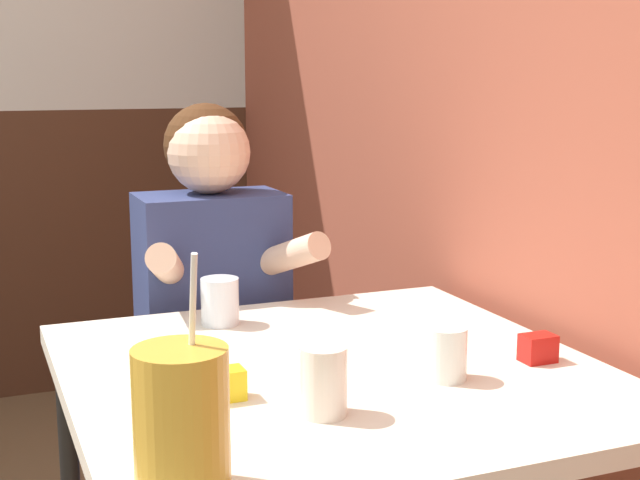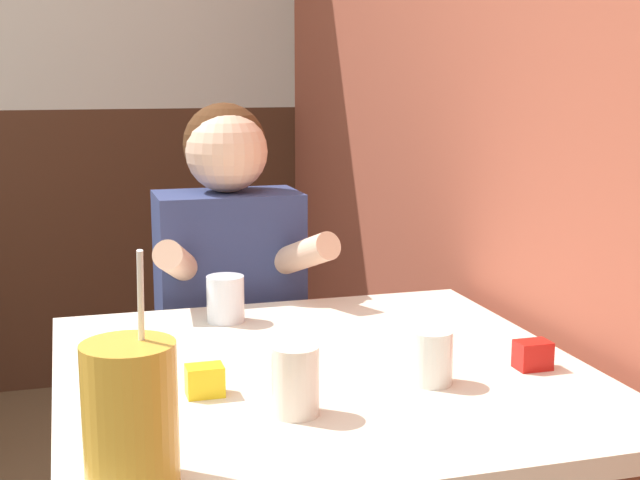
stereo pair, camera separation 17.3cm
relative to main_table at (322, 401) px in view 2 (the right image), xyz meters
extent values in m
cube|color=#9E4C38|center=(0.53, 0.91, 0.69)|extent=(0.06, 4.40, 2.70)
cube|color=beige|center=(0.00, 0.00, 0.05)|extent=(0.92, 0.93, 0.04)
cylinder|color=black|center=(0.42, 0.43, -0.32)|extent=(0.04, 0.04, 0.69)
cube|color=navy|center=(-0.05, 0.62, -0.42)|extent=(0.31, 0.20, 0.48)
cube|color=navy|center=(-0.05, 0.62, 0.06)|extent=(0.34, 0.20, 0.48)
sphere|color=#472814|center=(-0.05, 0.65, 0.41)|extent=(0.20, 0.20, 0.20)
sphere|color=beige|center=(-0.05, 0.62, 0.39)|extent=(0.19, 0.19, 0.19)
cylinder|color=beige|center=(-0.19, 0.48, 0.16)|extent=(0.14, 0.27, 0.15)
cylinder|color=beige|center=(0.08, 0.48, 0.16)|extent=(0.14, 0.27, 0.15)
cylinder|color=gold|center=(-0.36, -0.37, 0.16)|extent=(0.12, 0.12, 0.19)
cylinder|color=white|center=(-0.34, -0.37, 0.30)|extent=(0.01, 0.04, 0.14)
cylinder|color=silver|center=(-0.11, 0.34, 0.11)|extent=(0.08, 0.08, 0.10)
cylinder|color=silver|center=(0.15, -0.13, 0.11)|extent=(0.07, 0.07, 0.09)
cylinder|color=silver|center=(-0.10, -0.20, 0.12)|extent=(0.07, 0.07, 0.11)
cube|color=#B7140F|center=(0.35, -0.11, 0.09)|extent=(0.06, 0.04, 0.05)
cube|color=yellow|center=(-0.22, -0.08, 0.09)|extent=(0.06, 0.04, 0.05)
camera|label=1|loc=(-0.59, -1.39, 0.58)|focal=50.00mm
camera|label=2|loc=(-0.43, -1.44, 0.58)|focal=50.00mm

